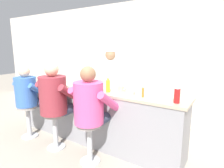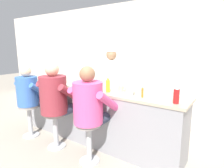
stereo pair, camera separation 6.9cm
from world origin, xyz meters
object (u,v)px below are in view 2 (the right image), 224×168
object	(u,v)px
ketchup_bottle_red	(176,95)
diner_seated_blue	(29,94)
diner_seated_pink	(90,105)
cook_in_whites_near	(111,82)
water_pitcher_clear	(130,87)
coffee_mug_tan	(121,88)
cereal_bowl	(94,88)
breakfast_plate	(63,84)
hot_sauce_bottle_orange	(142,93)
diner_seated_maroon	(55,97)
mustard_bottle_yellow	(108,85)

from	to	relation	value
ketchup_bottle_red	diner_seated_blue	distance (m)	2.62
diner_seated_pink	cook_in_whites_near	xyz separation A→B (m)	(-0.47, 1.24, 0.10)
water_pitcher_clear	coffee_mug_tan	xyz separation A→B (m)	(-0.22, 0.12, -0.07)
cereal_bowl	ketchup_bottle_red	bearing A→B (deg)	-0.84
breakfast_plate	cook_in_whites_near	bearing A→B (deg)	57.84
coffee_mug_tan	diner_seated_blue	world-z (taller)	diner_seated_blue
hot_sauce_bottle_orange	diner_seated_pink	distance (m)	0.77
ketchup_bottle_red	water_pitcher_clear	xyz separation A→B (m)	(-0.69, 0.05, -0.00)
hot_sauce_bottle_orange	diner_seated_blue	size ratio (longest dim) A/B	0.10
breakfast_plate	cook_in_whites_near	distance (m)	0.99
hot_sauce_bottle_orange	diner_seated_maroon	distance (m)	1.43
diner_seated_maroon	cook_in_whites_near	world-z (taller)	cook_in_whites_near
diner_seated_blue	diner_seated_pink	distance (m)	1.48
breakfast_plate	coffee_mug_tan	distance (m)	1.19
mustard_bottle_yellow	diner_seated_blue	bearing A→B (deg)	-164.21
cereal_bowl	breakfast_plate	bearing A→B (deg)	-178.19
diner_seated_maroon	cereal_bowl	bearing A→B (deg)	41.52
hot_sauce_bottle_orange	water_pitcher_clear	world-z (taller)	water_pitcher_clear
diner_seated_pink	mustard_bottle_yellow	bearing A→B (deg)	87.29
mustard_bottle_yellow	diner_seated_pink	world-z (taller)	diner_seated_pink
diner_seated_maroon	coffee_mug_tan	bearing A→B (deg)	31.93
ketchup_bottle_red	cereal_bowl	bearing A→B (deg)	179.16
coffee_mug_tan	diner_seated_maroon	xyz separation A→B (m)	(-0.92, -0.57, -0.15)
hot_sauce_bottle_orange	breakfast_plate	xyz separation A→B (m)	(-1.61, -0.03, -0.05)
coffee_mug_tan	cereal_bowl	bearing A→B (deg)	-161.13
hot_sauce_bottle_orange	coffee_mug_tan	distance (m)	0.46
water_pitcher_clear	diner_seated_blue	bearing A→B (deg)	-166.33
water_pitcher_clear	coffee_mug_tan	size ratio (longest dim) A/B	1.72
diner_seated_blue	cook_in_whites_near	world-z (taller)	cook_in_whites_near
diner_seated_pink	water_pitcher_clear	bearing A→B (deg)	48.68
mustard_bottle_yellow	coffee_mug_tan	xyz separation A→B (m)	(0.16, 0.15, -0.06)
ketchup_bottle_red	coffee_mug_tan	bearing A→B (deg)	169.41
ketchup_bottle_red	water_pitcher_clear	world-z (taller)	ketchup_bottle_red
water_pitcher_clear	diner_seated_maroon	xyz separation A→B (m)	(-1.14, -0.45, -0.22)
breakfast_plate	hot_sauce_bottle_orange	bearing A→B (deg)	1.12
water_pitcher_clear	cook_in_whites_near	world-z (taller)	cook_in_whites_near
breakfast_plate	diner_seated_pink	world-z (taller)	diner_seated_pink
diner_seated_maroon	diner_seated_pink	distance (m)	0.74
breakfast_plate	diner_seated_pink	distance (m)	1.08
diner_seated_maroon	mustard_bottle_yellow	bearing A→B (deg)	28.85
water_pitcher_clear	cook_in_whites_near	distance (m)	1.18
cook_in_whites_near	hot_sauce_bottle_orange	bearing A→B (deg)	-36.75
coffee_mug_tan	water_pitcher_clear	bearing A→B (deg)	-28.33
mustard_bottle_yellow	cook_in_whites_near	xyz separation A→B (m)	(-0.49, 0.82, -0.13)
mustard_bottle_yellow	diner_seated_maroon	world-z (taller)	diner_seated_maroon
cereal_bowl	cook_in_whites_near	xyz separation A→B (m)	(-0.20, 0.82, -0.04)
mustard_bottle_yellow	coffee_mug_tan	bearing A→B (deg)	44.31
diner_seated_maroon	ketchup_bottle_red	bearing A→B (deg)	12.33
breakfast_plate	cook_in_whites_near	size ratio (longest dim) A/B	0.15
cereal_bowl	diner_seated_pink	world-z (taller)	diner_seated_pink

